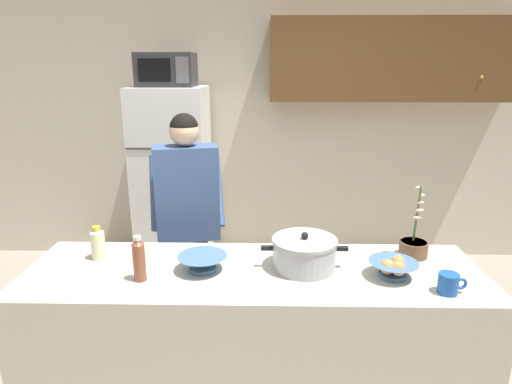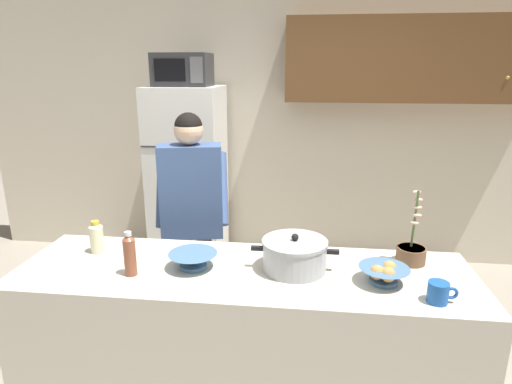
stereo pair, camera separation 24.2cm
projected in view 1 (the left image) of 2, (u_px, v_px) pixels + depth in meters
back_wall_unit at (287, 116)px, 4.19m from camera, size 6.00×0.48×2.60m
kitchen_island at (254, 348)px, 2.31m from camera, size 2.32×0.68×0.92m
refrigerator at (174, 183)px, 3.99m from camera, size 0.64×0.68×1.74m
microwave at (167, 70)px, 3.68m from camera, size 0.48×0.37×0.28m
person_near_pot at (188, 205)px, 2.89m from camera, size 0.56×0.49×1.63m
cooking_pot at (304, 253)px, 2.19m from camera, size 0.44×0.33×0.19m
coffee_mug at (449, 284)px, 1.95m from camera, size 0.13×0.09×0.10m
bread_bowl at (393, 268)px, 2.09m from camera, size 0.24×0.24×0.10m
empty_bowl at (203, 262)px, 2.16m from camera, size 0.25×0.25×0.08m
bottle_near_edge at (98, 243)px, 2.29m from camera, size 0.07×0.07×0.18m
bottle_mid_counter at (139, 259)px, 2.05m from camera, size 0.06×0.06×0.23m
potted_orchid at (414, 245)px, 2.32m from camera, size 0.15×0.15×0.40m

